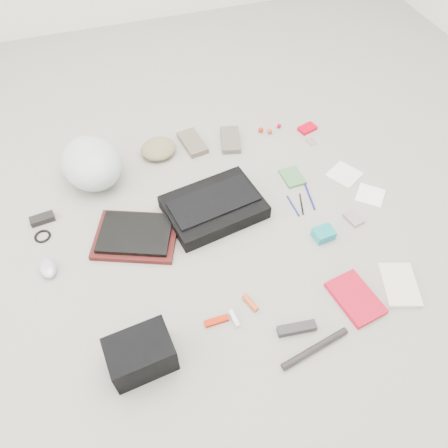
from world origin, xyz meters
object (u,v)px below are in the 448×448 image
object	(u,v)px
book_red	(355,298)
accordion_wallet	(324,234)
messenger_bag	(214,207)
camera_bag	(141,354)
laptop	(135,233)
bike_helmet	(91,163)

from	to	relation	value
book_red	accordion_wallet	distance (m)	0.32
messenger_bag	book_red	size ratio (longest dim) A/B	1.95
camera_bag	book_red	xyz separation A→B (m)	(0.84, -0.01, -0.06)
messenger_bag	laptop	bearing A→B (deg)	175.75
messenger_bag	camera_bag	xyz separation A→B (m)	(-0.45, -0.59, 0.04)
messenger_bag	camera_bag	world-z (taller)	camera_bag
camera_bag	book_red	bearing A→B (deg)	-6.77
laptop	book_red	world-z (taller)	laptop
camera_bag	accordion_wallet	world-z (taller)	camera_bag
messenger_bag	accordion_wallet	world-z (taller)	messenger_bag
laptop	bike_helmet	world-z (taller)	bike_helmet
laptop	bike_helmet	size ratio (longest dim) A/B	0.89
book_red	bike_helmet	bearing A→B (deg)	121.91
camera_bag	book_red	size ratio (longest dim) A/B	1.02
bike_helmet	book_red	size ratio (longest dim) A/B	1.58
accordion_wallet	messenger_bag	bearing A→B (deg)	139.52
camera_bag	accordion_wallet	xyz separation A→B (m)	(0.86, 0.31, -0.05)
accordion_wallet	camera_bag	bearing A→B (deg)	-166.09
bike_helmet	camera_bag	xyz separation A→B (m)	(0.03, -0.98, -0.03)
bike_helmet	accordion_wallet	bearing A→B (deg)	-52.19
accordion_wallet	laptop	bearing A→B (deg)	156.43
messenger_bag	bike_helmet	distance (m)	0.63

